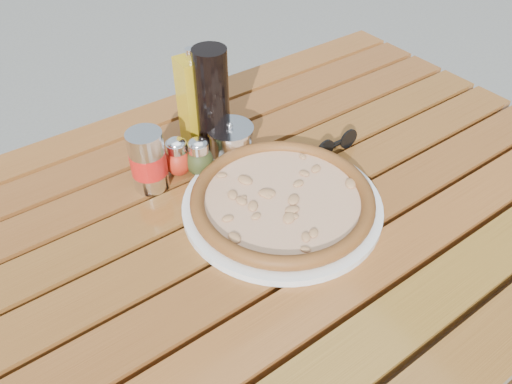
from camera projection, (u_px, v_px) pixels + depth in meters
table at (262, 239)px, 0.95m from camera, size 1.40×0.90×0.75m
plate at (282, 205)px, 0.90m from camera, size 0.42×0.42×0.01m
pizza at (282, 198)px, 0.89m from camera, size 0.33×0.33×0.03m
pepper_shaker at (178, 157)px, 0.95m from camera, size 0.07×0.07×0.08m
oregano_shaker at (199, 157)px, 0.95m from camera, size 0.07×0.07×0.08m
dark_bottle at (212, 102)px, 0.97m from camera, size 0.08×0.08×0.22m
soda_can at (148, 161)px, 0.91m from camera, size 0.08×0.08×0.12m
olive_oil_cruet at (195, 102)px, 0.99m from camera, size 0.06×0.06×0.21m
parmesan_tin at (230, 139)px, 1.01m from camera, size 0.11×0.11×0.07m
sunglasses at (336, 144)px, 1.02m from camera, size 0.11×0.02×0.04m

